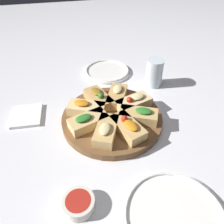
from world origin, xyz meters
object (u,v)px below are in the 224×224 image
serving_board (112,119)px  plate_left (107,71)px  plate_right (175,218)px  water_glass (154,73)px  dipping_bowl (79,203)px  napkin_stack (27,116)px

serving_board → plate_left: (-0.30, 0.05, -0.00)m
plate_left → plate_right: bearing=1.2°
plate_left → water_glass: size_ratio=1.80×
dipping_bowl → serving_board: bearing=152.3°
serving_board → napkin_stack: bearing=-107.5°
plate_right → napkin_stack: plate_right is taller
napkin_stack → plate_left: bearing=124.3°
plate_right → water_glass: water_glass is taller
serving_board → water_glass: water_glass is taller
water_glass → serving_board: bearing=-50.2°
serving_board → napkin_stack: 0.28m
water_glass → dipping_bowl: water_glass is taller
dipping_bowl → plate_left: bearing=161.8°
plate_right → water_glass: bearing=164.1°
plate_left → dipping_bowl: dipping_bowl is taller
serving_board → dipping_bowl: 0.29m
serving_board → plate_right: size_ratio=1.37×
plate_right → napkin_stack: size_ratio=2.12×
napkin_stack → dipping_bowl: (0.34, 0.13, 0.01)m
plate_right → napkin_stack: (-0.42, -0.33, -0.00)m
water_glass → dipping_bowl: 0.55m
serving_board → water_glass: size_ratio=2.97×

